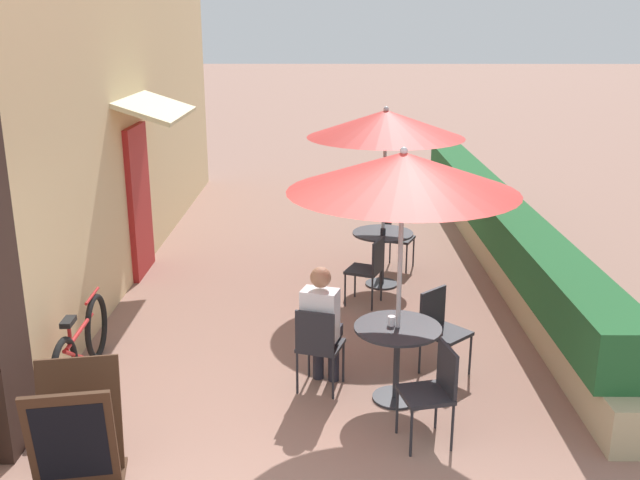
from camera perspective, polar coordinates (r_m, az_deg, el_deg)
The scene contains 16 objects.
cafe_facade_wall at distance 10.55m, azimuth -14.88°, elevation 9.08°, with size 0.98×11.13×4.20m.
planter_hedge at distance 10.83m, azimuth 13.98°, elevation 0.94°, with size 0.60×10.13×1.01m.
patio_table_near at distance 6.74m, azimuth 6.19°, elevation -8.41°, with size 0.81×0.81×0.75m.
patio_umbrella_near at distance 6.22m, azimuth 6.67°, elevation 5.40°, with size 2.04×2.04×2.42m.
cafe_chair_near_left at distance 6.86m, azimuth -0.14°, elevation -8.20°, with size 0.50×0.50×0.87m.
seated_patron_near_left at distance 6.88m, azimuth 0.14°, elevation -6.53°, with size 0.42×0.48×1.25m.
cafe_chair_near_right at distance 6.16m, azimuth 9.13°, elevation -11.50°, with size 0.48×0.48×0.87m.
cafe_chair_near_back at distance 7.34m, azimuth 9.61°, elevation -6.71°, with size 0.57×0.57×0.87m.
coffee_cup_near at distance 6.67m, azimuth 5.74°, elevation -6.45°, with size 0.07×0.07×0.09m.
patio_table_mid at distance 9.64m, azimuth 5.02°, elevation -0.49°, with size 0.81×0.81×0.75m.
patio_umbrella_mid at distance 9.28m, azimuth 5.29°, elevation 9.23°, with size 2.04×2.04×2.42m.
cafe_chair_mid_left at distance 8.95m, azimuth 3.98°, elevation -2.09°, with size 0.52×0.52×0.87m.
cafe_chair_mid_right at distance 10.35m, azimuth 5.91°, elevation 0.51°, with size 0.52×0.52×0.87m.
coffee_cup_mid at distance 9.45m, azimuth 5.06°, elevation 0.66°, with size 0.07×0.07×0.09m.
bicycle_leaning at distance 7.50m, azimuth -18.55°, elevation -8.15°, with size 0.13×1.78×0.79m.
menu_board at distance 5.93m, azimuth -18.92°, elevation -14.17°, with size 0.74×0.73×0.93m.
Camera 1 is at (0.21, -4.66, 3.43)m, focal length 40.00 mm.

